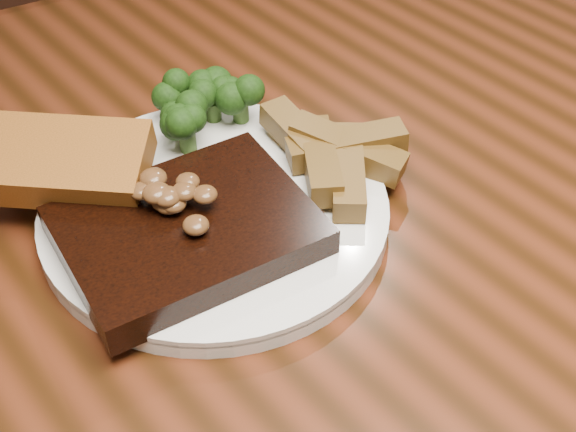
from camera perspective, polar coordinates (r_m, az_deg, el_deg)
name	(u,v)px	position (r m, az deg, el deg)	size (l,w,h in m)	color
dining_table	(258,329)	(0.64, -2.11, -8.01)	(1.60, 0.90, 0.75)	#451D0D
chair_far	(84,140)	(1.16, -14.32, 5.27)	(0.47, 0.47, 0.86)	black
plate	(215,214)	(0.59, -5.21, 0.17)	(0.25, 0.25, 0.01)	white
steak	(187,232)	(0.55, -7.17, -1.13)	(0.16, 0.13, 0.02)	black
steak_bone	(237,283)	(0.52, -3.65, -4.81)	(0.15, 0.01, 0.02)	beige
mushroom_pile	(169,196)	(0.54, -8.48, 1.39)	(0.06, 0.06, 0.03)	#58341B
garlic_bread	(68,184)	(0.60, -15.41, 2.22)	(0.12, 0.07, 0.03)	#994F1B
potato_wedges	(276,162)	(0.60, -0.83, 3.83)	(0.12, 0.12, 0.02)	brown
broccoli_cluster	(213,116)	(0.64, -5.34, 7.09)	(0.08, 0.08, 0.04)	#1A3C0D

